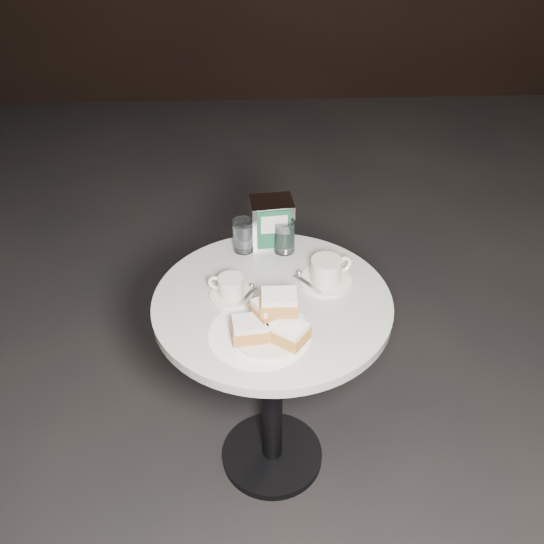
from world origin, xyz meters
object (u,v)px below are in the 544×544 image
Objects in this scene: coffee_cup_left at (231,288)px; napkin_dispenser at (272,222)px; cafe_table at (272,349)px; water_glass_left at (243,236)px; water_glass_right at (284,236)px; coffee_cup_right at (326,273)px; beignet_plate at (272,322)px.

coffee_cup_left is 1.03× the size of napkin_dispenser.
cafe_table is at bearing -97.87° from napkin_dispenser.
water_glass_right is at bearing -4.42° from water_glass_left.
coffee_cup_left is 0.29m from coffee_cup_right.
cafe_table is 0.29m from beignet_plate.
water_glass_left is at bearing -163.97° from napkin_dispenser.
coffee_cup_left is 1.48× the size of water_glass_left.
beignet_plate is 0.40m from water_glass_right.
coffee_cup_right is 1.91× the size of water_glass_left.
beignet_plate is (-0.01, -0.15, 0.25)m from cafe_table.
beignet_plate is 2.14× the size of water_glass_right.
beignet_plate is 0.42m from water_glass_left.
napkin_dispenser reaches higher than cafe_table.
beignet_plate reaches higher than coffee_cup_right.
water_glass_left is (-0.08, 0.26, 0.25)m from cafe_table.
napkin_dispenser reaches higher than beignet_plate.
napkin_dispenser reaches higher than coffee_cup_left.
water_glass_right is at bearing 81.91° from beignet_plate.
beignet_plate is at bearing -79.89° from water_glass_left.
water_glass_left is at bearing 120.00° from coffee_cup_right.
water_glass_right is 0.70× the size of napkin_dispenser.
water_glass_left is 0.70× the size of napkin_dispenser.
coffee_cup_left is at bearing -126.66° from water_glass_right.
water_glass_right reaches higher than coffee_cup_right.
water_glass_right is at bearing 100.50° from coffee_cup_right.
cafe_table is 4.60× the size of coffee_cup_left.
coffee_cup_right is 1.33× the size of napkin_dispenser.
coffee_cup_left is (-0.12, 0.02, 0.23)m from cafe_table.
napkin_dispenser is (0.01, 0.30, 0.28)m from cafe_table.
cafe_table is 6.82× the size of water_glass_left.
cafe_table is 3.16× the size of beignet_plate.
cafe_table is 3.56× the size of coffee_cup_right.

